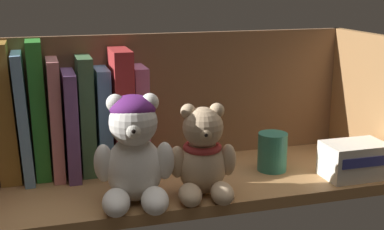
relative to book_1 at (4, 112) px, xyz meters
The scene contains 16 objects.
shelf_board 33.32cm from the book_1, 18.70° to the right, with size 72.26×24.09×2.00cm, color #9E7042.
shelf_back_panel 29.19cm from the book_1, ahead, with size 74.66×1.20×26.44cm, color brown.
shelf_side_panel_right 66.71cm from the book_1, ahead, with size 1.60×26.49×26.44cm, color #9E7042.
book_1 is the anchor object (origin of this frame).
book_2 3.17cm from the book_1, ahead, with size 1.71×13.38×22.39cm, color #6C97BE.
book_3 5.65cm from the book_1, ahead, with size 2.53×9.30×24.23cm, color #318A2F.
book_4 8.51cm from the book_1, ahead, with size 1.96×12.62×21.10cm, color #C97676.
book_5 11.20cm from the book_1, ahead, with size 2.14×14.99×18.91cm, color #644174.
book_6 13.80cm from the book_1, ahead, with size 2.57×10.12×21.21cm, color #406740.
book_7 16.85cm from the book_1, ahead, with size 2.35×11.55×19.09cm, color #5484B1.
book_8 19.97cm from the book_1, ahead, with size 3.30×14.11×22.41cm, color #AB2B2B.
book_9 23.47cm from the book_1, ahead, with size 2.51×10.41×19.09cm, color #BD628E.
teddy_bear_larger 26.05cm from the book_1, 41.20° to the right, with size 12.87×13.35×17.36cm.
teddy_bear_smaller 35.50cm from the book_1, 29.59° to the right, with size 11.25×11.66×15.18cm.
pillar_candle 48.08cm from the book_1, 12.16° to the right, with size 5.38×5.38×7.05cm, color #2D7A66.
small_product_box 61.79cm from the book_1, 16.26° to the right, with size 10.88×7.25×6.28cm.
Camera 1 is at (-23.21, -84.25, 36.17)cm, focal length 49.54 mm.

